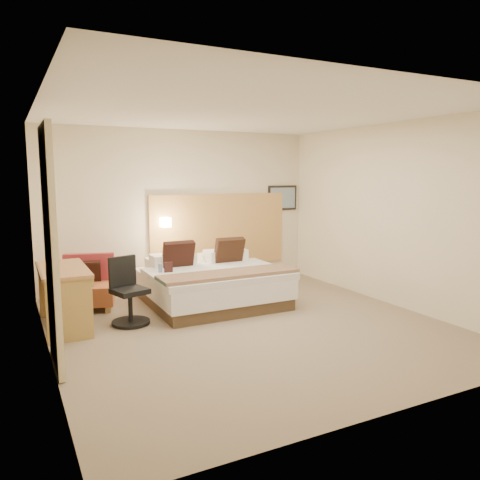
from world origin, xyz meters
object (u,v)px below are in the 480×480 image
bed (211,283)px  desk (65,280)px  desk_chair (128,297)px  side_table (164,291)px  lounge_chair (88,287)px

bed → desk: bearing=-173.8°
desk_chair → bed: bearing=17.8°
side_table → desk_chair: desk_chair is taller
side_table → desk_chair: bearing=-146.5°
lounge_chair → desk_chair: size_ratio=1.00×
bed → lounge_chair: bearing=161.8°
desk_chair → side_table: bearing=33.5°
bed → desk: size_ratio=1.59×
desk → desk_chair: bearing=-15.9°
bed → lounge_chair: (-1.71, 0.56, -0.00)m
desk → desk_chair: (0.74, -0.21, -0.25)m
bed → side_table: 0.76m
side_table → desk_chair: size_ratio=0.57×
desk → lounge_chair: bearing=63.5°
side_table → desk_chair: (-0.60, -0.40, 0.08)m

